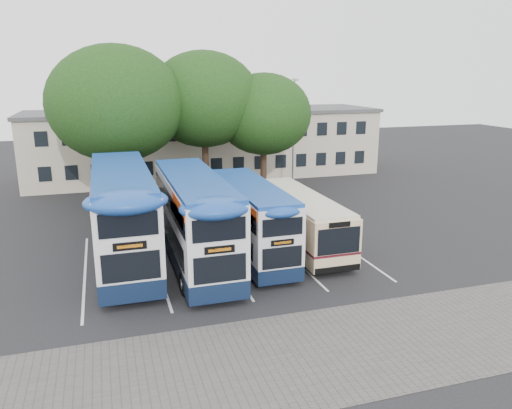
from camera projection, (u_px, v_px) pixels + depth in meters
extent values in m
plane|color=black|center=(329.00, 287.00, 22.93)|extent=(120.00, 120.00, 0.00)
cube|color=#595654|center=(338.00, 349.00, 17.74)|extent=(40.00, 6.00, 0.01)
cube|color=silver|center=(85.00, 273.00, 24.47)|extent=(0.12, 11.00, 0.01)
cube|color=silver|center=(157.00, 265.00, 25.47)|extent=(0.12, 11.00, 0.01)
cube|color=silver|center=(224.00, 258.00, 26.47)|extent=(0.12, 11.00, 0.01)
cube|color=silver|center=(285.00, 251.00, 27.47)|extent=(0.12, 11.00, 0.01)
cube|color=silver|center=(343.00, 245.00, 28.48)|extent=(0.12, 11.00, 0.01)
cube|color=#BFB299|center=(207.00, 144.00, 47.09)|extent=(32.00, 8.00, 6.00)
cube|color=#4C4C4F|center=(206.00, 111.00, 46.31)|extent=(32.40, 8.40, 0.30)
cube|color=black|center=(217.00, 165.00, 43.71)|extent=(30.00, 0.06, 1.20)
cube|color=black|center=(216.00, 133.00, 43.00)|extent=(30.00, 0.06, 1.20)
cylinder|color=gray|center=(293.00, 134.00, 41.96)|extent=(0.14, 0.14, 9.00)
cube|color=gray|center=(294.00, 79.00, 40.81)|extent=(0.12, 0.80, 0.12)
cube|color=gray|center=(296.00, 80.00, 40.45)|extent=(0.25, 0.50, 0.12)
cylinder|color=black|center=(121.00, 171.00, 35.65)|extent=(0.50, 0.50, 5.49)
ellipsoid|color=black|center=(116.00, 103.00, 34.44)|extent=(9.45, 9.45, 8.03)
cylinder|color=black|center=(206.00, 162.00, 38.75)|extent=(0.50, 0.50, 5.58)
ellipsoid|color=black|center=(204.00, 99.00, 37.52)|extent=(8.44, 8.44, 7.18)
cylinder|color=black|center=(264.00, 166.00, 39.52)|extent=(0.50, 0.50, 4.73)
ellipsoid|color=black|center=(264.00, 114.00, 38.48)|extent=(7.37, 7.37, 6.26)
cube|color=#0F1C37|center=(125.00, 247.00, 25.81)|extent=(2.77, 11.65, 0.89)
cube|color=white|center=(123.00, 207.00, 25.26)|extent=(2.77, 11.65, 3.44)
cube|color=#19449B|center=(120.00, 172.00, 24.80)|extent=(2.72, 11.42, 0.33)
cube|color=black|center=(123.00, 223.00, 25.81)|extent=(2.81, 10.32, 1.11)
cube|color=black|center=(121.00, 192.00, 25.06)|extent=(2.81, 10.98, 1.00)
cube|color=#FF5615|center=(158.00, 196.00, 21.77)|extent=(0.02, 3.55, 0.61)
cube|color=black|center=(130.00, 246.00, 19.88)|extent=(1.33, 0.06, 0.33)
cylinder|color=black|center=(100.00, 234.00, 28.63)|extent=(0.33, 1.11, 1.11)
cylinder|color=black|center=(144.00, 230.00, 29.35)|extent=(0.33, 1.11, 1.11)
cylinder|color=black|center=(101.00, 283.00, 21.97)|extent=(0.33, 1.11, 1.11)
cylinder|color=black|center=(159.00, 276.00, 22.69)|extent=(0.33, 1.11, 1.11)
cube|color=#0F1C37|center=(196.00, 250.00, 25.55)|extent=(2.60, 10.93, 0.83)
cube|color=white|center=(195.00, 212.00, 25.03)|extent=(2.60, 10.93, 3.23)
cube|color=#19449B|center=(194.00, 179.00, 24.61)|extent=(2.55, 10.71, 0.31)
cube|color=black|center=(194.00, 227.00, 25.55)|extent=(2.64, 9.68, 1.04)
cube|color=black|center=(194.00, 198.00, 24.85)|extent=(2.64, 10.30, 0.94)
cube|color=#FF5615|center=(238.00, 202.00, 21.76)|extent=(0.02, 3.33, 0.57)
cube|color=black|center=(220.00, 250.00, 19.99)|extent=(1.25, 0.06, 0.31)
cylinder|color=black|center=(165.00, 237.00, 28.20)|extent=(0.31, 1.04, 1.04)
cylinder|color=black|center=(206.00, 233.00, 28.87)|extent=(0.31, 1.04, 1.04)
cylinder|color=black|center=(185.00, 284.00, 21.96)|extent=(0.31, 1.04, 1.04)
cylinder|color=black|center=(236.00, 278.00, 22.63)|extent=(0.31, 1.04, 1.04)
cube|color=#AE100B|center=(214.00, 190.00, 26.43)|extent=(0.02, 4.16, 0.88)
cube|color=#0F1C37|center=(252.00, 244.00, 26.76)|extent=(2.22, 9.33, 0.71)
cube|color=white|center=(252.00, 213.00, 26.32)|extent=(2.22, 9.33, 2.76)
cube|color=#19449B|center=(252.00, 187.00, 25.95)|extent=(2.18, 9.15, 0.27)
cube|color=black|center=(250.00, 225.00, 26.76)|extent=(2.26, 8.27, 0.89)
cube|color=black|center=(252.00, 202.00, 26.16)|extent=(2.26, 8.80, 0.80)
cube|color=#FF5615|center=(293.00, 205.00, 23.52)|extent=(0.02, 2.84, 0.49)
cube|color=black|center=(282.00, 242.00, 22.00)|extent=(1.07, 0.06, 0.27)
cylinder|color=black|center=(222.00, 234.00, 29.02)|extent=(0.27, 0.89, 0.89)
cylinder|color=black|center=(255.00, 231.00, 29.60)|extent=(0.27, 0.89, 0.89)
cylinder|color=black|center=(250.00, 270.00, 23.69)|extent=(0.27, 0.89, 0.89)
cylinder|color=black|center=(290.00, 265.00, 24.26)|extent=(0.27, 0.89, 0.89)
cube|color=beige|center=(299.00, 219.00, 28.06)|extent=(2.46, 9.83, 2.51)
cube|color=beige|center=(300.00, 197.00, 27.73)|extent=(2.36, 9.43, 0.20)
cube|color=black|center=(296.00, 210.00, 28.41)|extent=(2.50, 7.86, 0.88)
cube|color=#4F0F1A|center=(299.00, 226.00, 28.17)|extent=(2.49, 9.85, 0.12)
cube|color=black|center=(339.00, 241.00, 23.43)|extent=(2.16, 0.06, 1.28)
cylinder|color=black|center=(303.00, 259.00, 24.93)|extent=(0.29, 0.98, 0.98)
cylinder|color=black|center=(343.00, 255.00, 25.57)|extent=(0.29, 0.98, 0.98)
cylinder|color=black|center=(264.00, 224.00, 30.74)|extent=(0.29, 0.98, 0.98)
cylinder|color=black|center=(298.00, 221.00, 31.37)|extent=(0.29, 0.98, 0.98)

